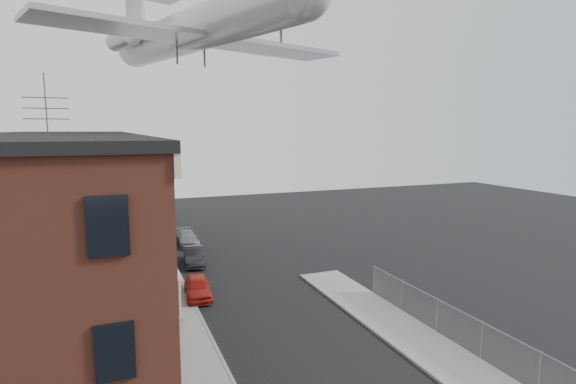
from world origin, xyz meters
name	(u,v)px	position (x,y,z in m)	size (l,w,h in m)	color
sidewalk_left	(157,271)	(-5.50, 24.00, 0.06)	(3.00, 62.00, 0.12)	gray
sidewalk_right	(439,355)	(5.50, 6.00, 0.06)	(3.00, 26.00, 0.12)	gray
curb_left	(177,269)	(-4.05, 24.00, 0.07)	(0.15, 62.00, 0.14)	gray
curb_right	(414,361)	(4.05, 6.00, 0.07)	(0.15, 26.00, 0.14)	gray
row_house_a	(40,234)	(-11.96, 16.50, 5.13)	(11.98, 7.00, 10.30)	slate
row_house_b	(55,211)	(-11.96, 23.50, 5.13)	(11.98, 7.00, 10.30)	#6F6458
row_house_c	(64,197)	(-11.96, 30.50, 5.13)	(11.98, 7.00, 10.30)	slate
row_house_d	(70,187)	(-11.96, 37.50, 5.13)	(11.98, 7.00, 10.30)	#6F6458
row_house_e	(75,179)	(-11.96, 44.50, 5.13)	(11.98, 7.00, 10.30)	slate
chainlink_fence	(481,340)	(7.00, 5.00, 1.00)	(0.06, 18.06, 1.90)	gray
utility_pole	(162,227)	(-5.60, 18.00, 4.67)	(1.80, 0.26, 9.00)	black
street_tree	(153,217)	(-5.27, 27.92, 3.45)	(3.22, 3.20, 5.20)	black
car_near	(198,287)	(-3.60, 17.72, 0.67)	(1.57, 3.91, 1.33)	#AD1C16
car_mid	(194,256)	(-2.58, 24.81, 0.69)	(1.46, 4.18, 1.38)	black
car_far	(187,238)	(-2.10, 31.21, 0.63)	(1.76, 4.33, 1.26)	gray
airplane	(193,30)	(-2.54, 22.81, 17.39)	(21.70, 24.84, 7.21)	#BABBBF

